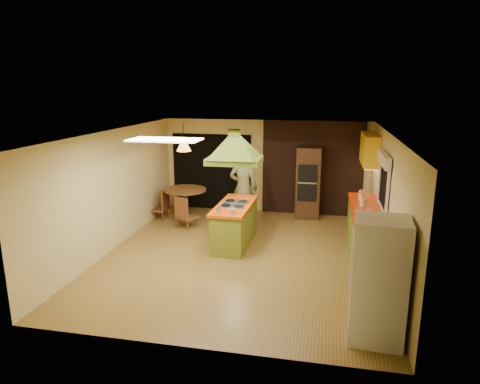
% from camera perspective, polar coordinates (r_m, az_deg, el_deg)
% --- Properties ---
extents(ground, '(6.50, 6.50, 0.00)m').
position_cam_1_polar(ground, '(8.84, 0.29, -8.44)').
color(ground, olive).
rests_on(ground, ground).
extents(room_walls, '(5.50, 6.50, 6.50)m').
position_cam_1_polar(room_walls, '(8.44, 0.30, -0.58)').
color(room_walls, beige).
rests_on(room_walls, ground).
extents(ceiling_plane, '(6.50, 6.50, 0.00)m').
position_cam_1_polar(ceiling_plane, '(8.22, 0.31, 7.89)').
color(ceiling_plane, silver).
rests_on(ceiling_plane, room_walls).
extents(brick_panel, '(2.64, 0.03, 2.50)m').
position_cam_1_polar(brick_panel, '(11.45, 9.63, 3.10)').
color(brick_panel, '#381E14').
rests_on(brick_panel, ground).
extents(nook_opening, '(2.20, 0.03, 2.10)m').
position_cam_1_polar(nook_opening, '(11.89, -3.78, 2.69)').
color(nook_opening, black).
rests_on(nook_opening, ground).
extents(right_counter, '(0.62, 3.05, 0.92)m').
position_cam_1_polar(right_counter, '(9.14, 16.37, -5.18)').
color(right_counter, olive).
rests_on(right_counter, ground).
extents(upper_cabinets, '(0.34, 1.40, 0.70)m').
position_cam_1_polar(upper_cabinets, '(10.36, 16.91, 5.49)').
color(upper_cabinets, yellow).
rests_on(upper_cabinets, room_walls).
extents(window_right, '(0.12, 1.35, 1.06)m').
position_cam_1_polar(window_right, '(8.64, 18.69, 2.56)').
color(window_right, black).
rests_on(window_right, room_walls).
extents(fluor_panel, '(1.20, 0.60, 0.03)m').
position_cam_1_polar(fluor_panel, '(7.38, -10.00, 6.87)').
color(fluor_panel, white).
rests_on(fluor_panel, ceiling_plane).
extents(kitchen_island, '(0.75, 1.80, 0.91)m').
position_cam_1_polar(kitchen_island, '(9.32, -0.73, -4.27)').
color(kitchen_island, olive).
rests_on(kitchen_island, ground).
extents(range_hood, '(1.13, 0.82, 0.80)m').
position_cam_1_polar(range_hood, '(8.92, -0.76, 6.73)').
color(range_hood, '#5A711C').
rests_on(range_hood, ceiling_plane).
extents(man, '(0.75, 0.53, 1.92)m').
position_cam_1_polar(man, '(10.36, 0.45, 0.52)').
color(man, brown).
rests_on(man, ground).
extents(refrigerator, '(0.75, 0.71, 1.72)m').
position_cam_1_polar(refrigerator, '(6.08, 17.99, -11.15)').
color(refrigerator, silver).
rests_on(refrigerator, ground).
extents(wall_oven, '(0.64, 0.63, 1.86)m').
position_cam_1_polar(wall_oven, '(11.24, 9.02, 1.26)').
color(wall_oven, '#4D2E18').
rests_on(wall_oven, ground).
extents(dining_table, '(1.08, 1.08, 0.81)m').
position_cam_1_polar(dining_table, '(11.10, -7.29, -0.77)').
color(dining_table, brown).
rests_on(dining_table, ground).
extents(chair_left, '(0.45, 0.45, 0.78)m').
position_cam_1_polar(chair_left, '(11.30, -10.79, -1.58)').
color(chair_left, brown).
rests_on(chair_left, ground).
extents(chair_near, '(0.58, 0.58, 0.79)m').
position_cam_1_polar(chair_near, '(10.48, -7.09, -2.63)').
color(chair_near, brown).
rests_on(chair_near, ground).
extents(pendant_lamp, '(0.41, 0.41, 0.23)m').
position_cam_1_polar(pendant_lamp, '(10.85, -7.50, 6.06)').
color(pendant_lamp, '#FF9E3F').
rests_on(pendant_lamp, ceiling_plane).
extents(canister_large, '(0.17, 0.17, 0.20)m').
position_cam_1_polar(canister_large, '(9.83, 15.90, -0.42)').
color(canister_large, beige).
rests_on(canister_large, right_counter).
extents(canister_medium, '(0.14, 0.14, 0.17)m').
position_cam_1_polar(canister_medium, '(9.47, 16.05, -1.06)').
color(canister_medium, beige).
rests_on(canister_medium, right_counter).
extents(canister_small, '(0.17, 0.17, 0.17)m').
position_cam_1_polar(canister_small, '(9.29, 16.13, -1.35)').
color(canister_small, beige).
rests_on(canister_small, right_counter).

